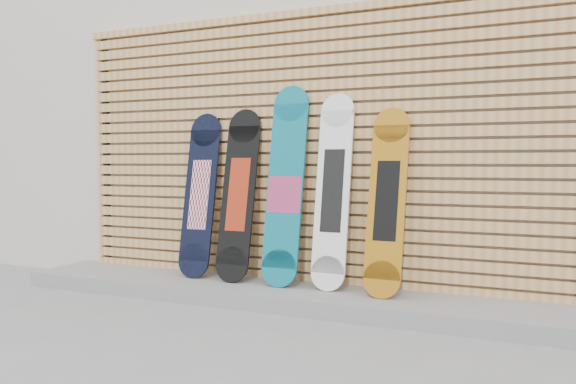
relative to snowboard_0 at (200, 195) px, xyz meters
name	(u,v)px	position (x,y,z in m)	size (l,w,h in m)	color
ground	(268,329)	(1.02, -0.80, -0.81)	(80.00, 80.00, 0.00)	gray
building	(435,101)	(1.52, 2.70, 0.99)	(12.00, 5.00, 3.60)	beige
concrete_step	(289,295)	(0.87, -0.12, -0.75)	(4.60, 0.70, 0.12)	gray
slat_wall	(303,146)	(0.87, 0.17, 0.40)	(4.26, 0.08, 2.29)	tan
snowboard_0	(200,195)	(0.00, 0.00, 0.00)	(0.29, 0.28, 1.38)	black
snowboard_1	(239,194)	(0.38, -0.01, 0.01)	(0.29, 0.31, 1.40)	black
snowboard_2	(285,186)	(0.79, -0.02, 0.09)	(0.30, 0.32, 1.58)	#0D6D82
snowboard_3	(333,191)	(1.18, 0.00, 0.06)	(0.27, 0.29, 1.49)	white
snowboard_4	(387,201)	(1.60, -0.04, -0.01)	(0.27, 0.36, 1.37)	#A96A12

